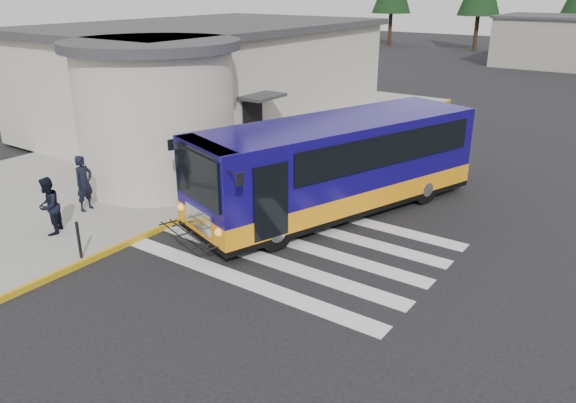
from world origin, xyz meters
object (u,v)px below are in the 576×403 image
Objects in this scene: transit_bus at (336,169)px; bollard at (79,240)px; pedestrian_b at (48,206)px; pedestrian_a at (84,183)px.

transit_bus is 7.60m from bollard.
pedestrian_b is 2.02m from bollard.
pedestrian_b is 1.65× the size of bollard.
pedestrian_b reaches higher than bollard.
transit_bus is 6.44× the size of pedestrian_b.
pedestrian_a is 1.80m from pedestrian_b.
pedestrian_a reaches higher than pedestrian_b.
pedestrian_a reaches higher than bollard.
transit_bus reaches higher than pedestrian_b.
pedestrian_a is 3.41m from bollard.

